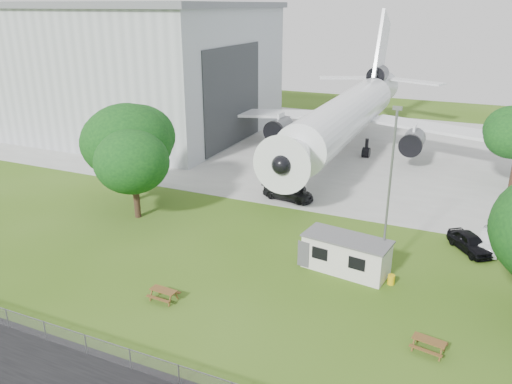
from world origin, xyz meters
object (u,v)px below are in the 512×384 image
at_px(airliner, 349,113).
at_px(picnic_east, 428,351).
at_px(picnic_west, 164,300).
at_px(hangar, 118,66).
at_px(site_cabin, 346,254).

height_order(airliner, picnic_east, airliner).
distance_m(picnic_west, picnic_east, 16.54).
bearing_deg(hangar, site_cabin, -34.89).
distance_m(airliner, picnic_west, 39.43).
height_order(airliner, picnic_west, airliner).
height_order(site_cabin, picnic_west, site_cabin).
distance_m(airliner, picnic_east, 40.36).
xyz_separation_m(site_cabin, picnic_east, (6.54, -7.04, -1.31)).
xyz_separation_m(airliner, site_cabin, (7.73, -30.34, -3.96)).
relative_size(site_cabin, picnic_west, 3.84).
distance_m(site_cabin, picnic_east, 9.70).
height_order(hangar, airliner, hangar).
bearing_deg(site_cabin, airliner, 104.30).
bearing_deg(hangar, picnic_east, -36.75).
height_order(picnic_west, picnic_east, same).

